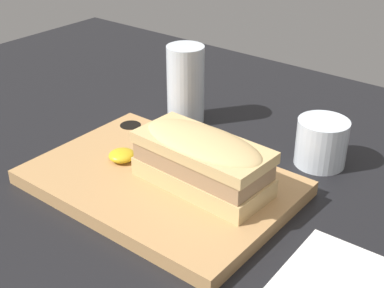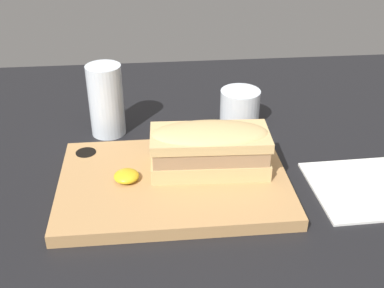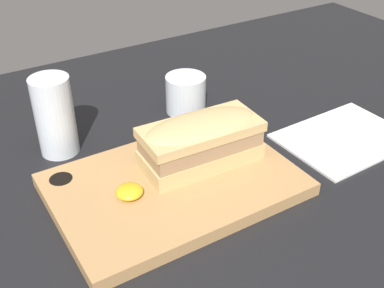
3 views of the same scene
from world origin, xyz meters
TOP-DOWN VIEW (x-y plane):
  - dining_table at (0.00, 0.00)cm, footprint 153.99×107.58cm
  - serving_board at (-7.22, 1.45)cm, footprint 33.49×23.09cm
  - sandwich at (-1.65, 3.11)cm, footprint 17.66×8.66cm
  - mustard_dollop at (-13.99, 1.29)cm, footprint 3.67×3.67cm
  - water_glass at (-17.60, 19.53)cm, footprint 6.03×6.03cm
  - wine_glass at (6.15, 20.39)cm, footprint 7.19×7.19cm
  - napkin at (23.49, -1.66)cm, footprint 20.89×15.73cm

SIDE VIEW (x-z plane):
  - dining_table at x=0.00cm, z-range 0.00..2.00cm
  - napkin at x=23.49cm, z-range 2.00..2.40cm
  - serving_board at x=-7.22cm, z-range 1.98..3.95cm
  - mustard_dollop at x=-13.99cm, z-range 3.93..5.39cm
  - wine_glass at x=6.15cm, z-range 1.84..8.54cm
  - water_glass at x=-17.60cm, z-range 1.15..13.83cm
  - sandwich at x=-1.65cm, z-range 4.20..11.38cm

